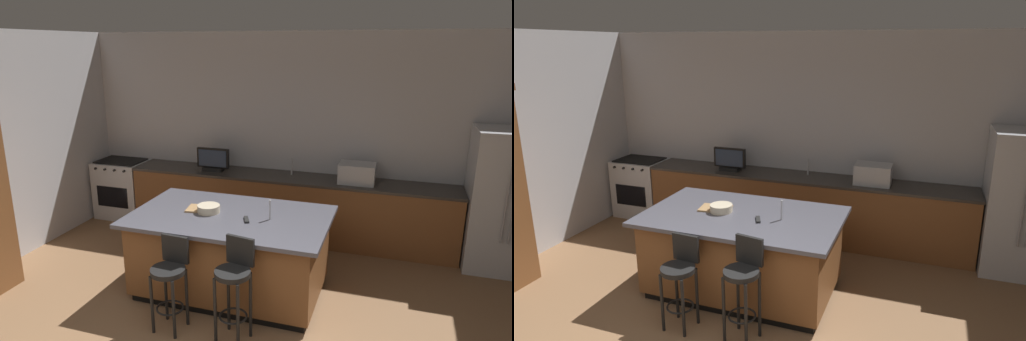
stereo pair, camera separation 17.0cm
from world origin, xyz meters
The scene contains 15 objects.
wall_back centered at (0.00, 4.14, 1.47)m, with size 6.94×0.12×2.93m, color #BCBCC1.
wall_left centered at (-3.27, 2.07, 1.47)m, with size 0.12×4.54×2.93m, color #BCBCC1.
counter_back centered at (-0.01, 3.76, 0.46)m, with size 4.71×0.62×0.93m.
kitchen_island centered at (-0.23, 2.08, 0.48)m, with size 2.18×1.32×0.93m.
refrigerator centered at (2.76, 3.68, 0.89)m, with size 0.80×0.79×1.78m.
range_oven centered at (-2.77, 3.76, 0.47)m, with size 0.79×0.63×0.95m.
microwave centered at (0.97, 3.76, 1.06)m, with size 0.48×0.36×0.27m, color #B7BABF.
tv_monitor centered at (-1.13, 3.71, 1.08)m, with size 0.50×0.16×0.34m.
sink_faucet_back centered at (0.04, 3.86, 1.05)m, with size 0.02×0.02×0.24m, color #B2B2B7.
sink_faucet_island centered at (0.23, 2.08, 1.04)m, with size 0.02×0.02×0.22m, color #B2B2B7.
bar_stool_left centered at (-0.54, 1.25, 0.56)m, with size 0.34×0.35×0.94m.
bar_stool_right centered at (0.12, 1.28, 0.61)m, with size 0.34×0.36×1.01m.
fruit_bowl centered at (-0.48, 2.08, 0.98)m, with size 0.25×0.25×0.08m, color beige.
tv_remote centered at (0.00, 1.98, 0.94)m, with size 0.04×0.17×0.02m, color black.
cutting_board centered at (-0.58, 2.13, 0.94)m, with size 0.35×0.25×0.02m, color #A87F51.
Camera 2 is at (1.64, -2.19, 2.74)m, focal length 31.54 mm.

